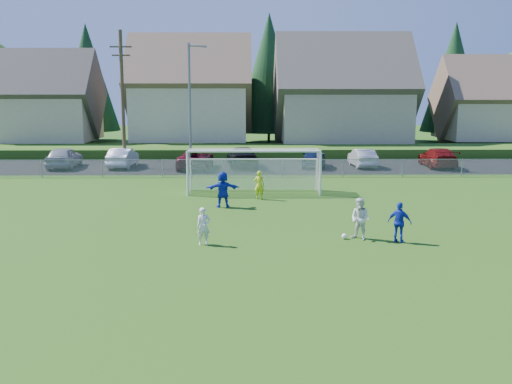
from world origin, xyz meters
The scene contains 22 objects.
ground centered at (0.00, 0.00, 0.00)m, with size 160.00×160.00×0.00m, color #193D0C.
asphalt_lot centered at (0.00, 27.50, 0.01)m, with size 60.00×60.00×0.00m, color black.
grass_embankment centered at (0.00, 35.00, 0.40)m, with size 70.00×6.00×0.80m, color #1E420F.
soccer_ball centered at (3.42, 5.22, 0.11)m, with size 0.22×0.22×0.22m, color white.
player_white_a centered at (-2.03, 4.47, 0.71)m, with size 0.52×0.34×1.42m, color silver.
player_white_b centered at (4.01, 5.15, 0.82)m, with size 0.80×0.62×1.64m, color silver.
player_blue_a centered at (5.43, 4.70, 0.78)m, with size 0.91×0.38×1.56m, color #1328B5.
player_blue_b centered at (-1.59, 11.75, 0.89)m, with size 1.66×0.53×1.79m, color #1328B5.
goalkeeper centered at (0.26, 13.86, 0.76)m, with size 0.56×0.36×1.52m, color #CDDB19.
car_a centered at (-14.00, 26.97, 0.79)m, with size 1.85×4.61×1.57m, color #979A9E.
car_b centered at (-9.69, 27.17, 0.72)m, with size 1.53×4.39×1.45m, color white.
car_c centered at (-4.18, 26.32, 0.71)m, with size 2.37×5.13×1.43m, color #590A1A.
car_d centered at (-0.74, 27.44, 0.75)m, with size 2.09×5.14×1.49m, color black.
car_e centered at (4.62, 27.00, 0.73)m, with size 1.72×4.27×1.46m, color #111F3E.
car_f centered at (8.29, 27.11, 0.68)m, with size 1.43×4.11×1.35m, color #B3B3B3.
car_g centered at (13.92, 26.86, 0.72)m, with size 2.03×4.99×1.45m, color #650B0B.
soccer_goal centered at (0.00, 16.05, 1.63)m, with size 7.42×1.90×2.50m.
chainlink_fence centered at (0.00, 22.00, 0.63)m, with size 52.06×0.06×1.20m.
streetlight centered at (-4.45, 26.00, 4.84)m, with size 1.38×0.18×9.00m.
utility_pole centered at (-9.50, 27.00, 5.15)m, with size 1.60×0.26×10.00m.
houses_row centered at (1.97, 42.46, 7.33)m, with size 53.90×11.45×13.27m.
tree_row centered at (1.04, 48.74, 6.91)m, with size 65.98×12.36×13.80m.
Camera 1 is at (-0.38, -17.48, 5.80)m, focal length 42.00 mm.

